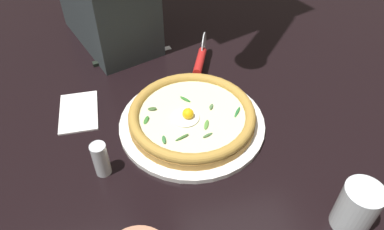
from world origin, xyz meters
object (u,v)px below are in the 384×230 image
pizza_cutter (201,57)px  drinking_glass (355,210)px  folded_napkin (78,111)px  pizza (192,116)px  table_knife (121,58)px  pepper_shaker (101,159)px

pizza_cutter → drinking_glass: 0.54m
folded_napkin → pizza: bearing=66.7°
pizza_cutter → table_knife: bearing=-116.0°
pizza → folded_napkin: (-0.11, -0.26, -0.03)m
folded_napkin → pepper_shaker: 0.21m
pizza_cutter → drinking_glass: drinking_glass is taller
table_knife → pizza_cutter: bearing=64.0°
drinking_glass → pepper_shaker: size_ratio=1.27×
pizza → table_knife: bearing=-156.9°
pizza → pepper_shaker: pepper_shaker is taller
pizza → folded_napkin: pizza is taller
pizza_cutter → folded_napkin: (0.10, -0.33, -0.04)m
pizza_cutter → table_knife: size_ratio=0.67×
pizza_cutter → pepper_shaker: bearing=-44.5°
folded_napkin → pepper_shaker: (0.20, 0.05, 0.04)m
pepper_shaker → folded_napkin: bearing=-166.9°
drinking_glass → folded_napkin: (-0.43, -0.47, -0.04)m
pizza_cutter → drinking_glass: size_ratio=1.54×
pizza_cutter → pepper_shaker: 0.41m
table_knife → drinking_glass: drinking_glass is taller
pizza → table_knife: pizza is taller
pepper_shaker → drinking_glass: bearing=61.6°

